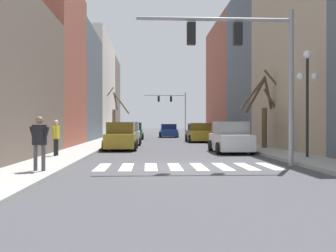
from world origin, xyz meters
The scene contains 19 objects.
ground_plane centered at (0.00, 0.00, 0.00)m, with size 240.00×240.00×0.00m, color #424247.
sidewalk_left centered at (-5.29, 0.00, 0.07)m, with size 2.06×90.00×0.15m.
sidewalk_right centered at (5.29, 0.00, 0.07)m, with size 2.06×90.00×0.15m.
building_row_left centered at (-9.32, 26.54, 5.40)m, with size 6.00×59.75×12.32m.
building_row_right centered at (9.32, 17.49, 6.15)m, with size 6.00×44.09×13.33m.
crosswalk_stripes centered at (0.00, 0.07, 0.00)m, with size 6.75×2.60×0.01m.
traffic_signal_near centered at (2.29, 0.16, 4.30)m, with size 5.99×0.28×5.96m.
traffic_signal_far centered at (2.27, 43.09, 4.47)m, with size 6.15×0.28×6.21m.
street_lamp_right_corner centered at (5.52, 2.30, 3.44)m, with size 0.95×0.36×4.68m.
car_parked_right_near centered at (-3.07, 15.50, 0.81)m, with size 2.13×4.68×1.74m.
car_parked_right_mid centered at (-3.13, 9.75, 0.79)m, with size 2.00×4.41×1.70m.
car_parked_left_far centered at (3.05, 20.07, 0.78)m, with size 2.17×4.85×1.68m.
car_parked_right_far centered at (0.94, 32.17, 0.74)m, with size 2.17×4.79×1.58m.
car_driving_toward_lane centered at (-3.04, 25.98, 0.80)m, with size 2.19×4.43×1.73m.
car_driving_away_lane centered at (3.11, 7.02, 0.80)m, with size 2.04×4.10×1.73m.
pedestrian_waiting_at_curb centered at (-4.83, -2.20, 1.15)m, with size 0.71×0.35×1.69m.
pedestrian_on_right_sidewalk centered at (-5.66, 3.57, 1.12)m, with size 0.26×0.71×1.64m.
street_tree_left_near centered at (5.65, 9.15, 2.44)m, with size 3.72×2.17×4.78m.
street_tree_right_near centered at (-5.50, 32.80, 2.71)m, with size 3.86×1.97×5.89m.
Camera 1 is at (-1.44, -14.57, 1.61)m, focal length 42.00 mm.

